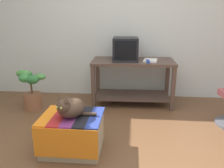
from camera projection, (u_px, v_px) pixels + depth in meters
The scene contains 11 objects.
ground_plane at pixel (112, 159), 2.43m from camera, with size 14.00×14.00×0.00m, color brown.
back_wall at pixel (123, 21), 4.01m from camera, with size 8.00×0.10×2.60m, color silver.
desk at pixel (133, 74), 3.80m from camera, with size 1.30×0.67×0.72m.
tv_monitor at pixel (126, 49), 3.72m from camera, with size 0.40×0.40×0.35m.
keyboard at pixel (125, 61), 3.60m from camera, with size 0.40×0.15×0.02m, color black.
book at pixel (150, 60), 3.66m from camera, with size 0.20×0.27×0.02m, color white.
ottoman_with_blanket at pixel (72, 133), 2.54m from camera, with size 0.64×0.55×0.40m.
cat at pixel (70, 107), 2.42m from camera, with size 0.44×0.38×0.27m.
potted_plant at pixel (31, 89), 3.62m from camera, with size 0.44×0.37×0.64m.
stapler at pixel (148, 61), 3.54m from camera, with size 0.04×0.11×0.04m, color #2342B7.
pen at pixel (152, 60), 3.74m from camera, with size 0.01×0.01×0.14m, color black.
Camera 1 is at (0.20, -2.09, 1.44)m, focal length 37.99 mm.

